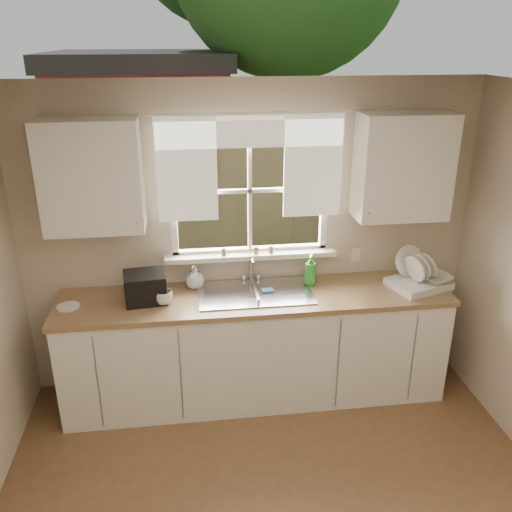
{
  "coord_description": "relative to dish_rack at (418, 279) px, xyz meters",
  "views": [
    {
      "loc": [
        -0.49,
        -2.05,
        2.78
      ],
      "look_at": [
        0.0,
        1.65,
        1.25
      ],
      "focal_mm": 38.0,
      "sensor_mm": 36.0,
      "label": 1
    }
  ],
  "objects": [
    {
      "name": "room_walls",
      "position": [
        -1.31,
        -1.73,
        0.26
      ],
      "size": [
        3.62,
        4.02,
        2.5
      ],
      "color": "beige",
      "rests_on": "ground"
    },
    {
      "name": "ceiling",
      "position": [
        -1.31,
        -1.66,
        1.52
      ],
      "size": [
        3.6,
        4.0,
        0.02
      ],
      "primitive_type": "cube",
      "color": "silver",
      "rests_on": "room_walls"
    },
    {
      "name": "window",
      "position": [
        -1.31,
        0.34,
        0.51
      ],
      "size": [
        1.38,
        0.16,
        1.06
      ],
      "color": "white",
      "rests_on": "room_walls"
    },
    {
      "name": "curtains",
      "position": [
        -1.31,
        0.29,
        0.96
      ],
      "size": [
        1.5,
        0.03,
        0.81
      ],
      "color": "white",
      "rests_on": "room_walls"
    },
    {
      "name": "base_cabinets",
      "position": [
        -1.31,
        0.02,
        -0.54
      ],
      "size": [
        3.0,
        0.62,
        0.87
      ],
      "primitive_type": "cube",
      "color": "white",
      "rests_on": "ground"
    },
    {
      "name": "countertop",
      "position": [
        -1.31,
        0.02,
        -0.09
      ],
      "size": [
        3.04,
        0.65,
        0.04
      ],
      "primitive_type": "cube",
      "color": "olive",
      "rests_on": "base_cabinets"
    },
    {
      "name": "upper_cabinet_left",
      "position": [
        -2.46,
        0.16,
        0.87
      ],
      "size": [
        0.7,
        0.33,
        0.8
      ],
      "primitive_type": "cube",
      "color": "white",
      "rests_on": "room_walls"
    },
    {
      "name": "upper_cabinet_right",
      "position": [
        -0.16,
        0.16,
        0.87
      ],
      "size": [
        0.7,
        0.33,
        0.8
      ],
      "primitive_type": "cube",
      "color": "white",
      "rests_on": "room_walls"
    },
    {
      "name": "wall_outlet",
      "position": [
        -0.43,
        0.32,
        0.1
      ],
      "size": [
        0.08,
        0.01,
        0.12
      ],
      "primitive_type": "cube",
      "color": "beige",
      "rests_on": "room_walls"
    },
    {
      "name": "sill_jars",
      "position": [
        -1.31,
        0.28,
        0.2
      ],
      "size": [
        0.42,
        0.04,
        0.06
      ],
      "color": "brown",
      "rests_on": "window"
    },
    {
      "name": "sink",
      "position": [
        -1.31,
        0.05,
        -0.14
      ],
      "size": [
        0.88,
        0.52,
        0.4
      ],
      "color": "#B7B7BC",
      "rests_on": "countertop"
    },
    {
      "name": "dish_rack",
      "position": [
        0.0,
        0.0,
        0.0
      ],
      "size": [
        0.53,
        0.46,
        0.31
      ],
      "color": "silver",
      "rests_on": "countertop"
    },
    {
      "name": "bowl",
      "position": [
        0.13,
        -0.05,
        0.02
      ],
      "size": [
        0.28,
        0.28,
        0.06
      ],
      "primitive_type": "imported",
      "rotation": [
        0.0,
        0.0,
        0.26
      ],
      "color": "silver",
      "rests_on": "dish_rack"
    },
    {
      "name": "soap_bottle_a",
      "position": [
        -0.85,
        0.15,
        0.06
      ],
      "size": [
        0.13,
        0.13,
        0.26
      ],
      "primitive_type": "imported",
      "rotation": [
        0.0,
        0.0,
        -0.37
      ],
      "color": "#2E8E2F",
      "rests_on": "countertop"
    },
    {
      "name": "soap_bottle_b",
      "position": [
        -1.77,
        0.22,
        0.03
      ],
      "size": [
        0.1,
        0.1,
        0.18
      ],
      "primitive_type": "imported",
      "rotation": [
        0.0,
        0.0,
        -0.18
      ],
      "color": "#2F5DB1",
      "rests_on": "countertop"
    },
    {
      "name": "soap_bottle_c",
      "position": [
        -1.77,
        0.21,
        0.03
      ],
      "size": [
        0.19,
        0.19,
        0.19
      ],
      "primitive_type": "imported",
      "rotation": [
        0.0,
        0.0,
        -0.4
      ],
      "color": "#EFECC5",
      "rests_on": "countertop"
    },
    {
      "name": "saucer",
      "position": [
        -2.71,
        -0.0,
        -0.06
      ],
      "size": [
        0.17,
        0.17,
        0.01
      ],
      "primitive_type": "cylinder",
      "color": "silver",
      "rests_on": "countertop"
    },
    {
      "name": "cup",
      "position": [
        -2.01,
        -0.04,
        -0.01
      ],
      "size": [
        0.16,
        0.16,
        0.11
      ],
      "primitive_type": "imported",
      "rotation": [
        0.0,
        0.0,
        0.24
      ],
      "color": "silver",
      "rests_on": "countertop"
    },
    {
      "name": "black_appliance",
      "position": [
        -2.14,
        0.04,
        0.05
      ],
      "size": [
        0.33,
        0.3,
        0.22
      ],
      "primitive_type": "cube",
      "rotation": [
        0.0,
        0.0,
        0.11
      ],
      "color": "black",
      "rests_on": "countertop"
    }
  ]
}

